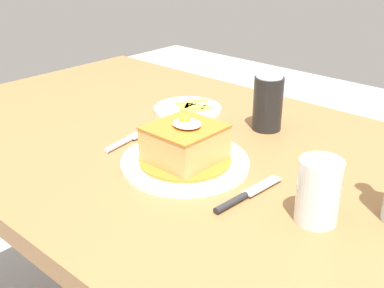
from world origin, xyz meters
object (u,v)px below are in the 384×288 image
object	(u,v)px
main_plate	(185,162)
side_plate_fries	(188,109)
soda_can	(268,103)
knife	(241,198)
fork	(125,141)
drinking_glass	(318,195)

from	to	relation	value
main_plate	side_plate_fries	size ratio (longest dim) A/B	1.46
main_plate	side_plate_fries	world-z (taller)	main_plate
soda_can	knife	bearing A→B (deg)	-63.23
knife	soda_can	world-z (taller)	soda_can
fork	side_plate_fries	xyz separation A→B (m)	(-0.04, 0.24, -0.00)
fork	side_plate_fries	distance (m)	0.24
main_plate	soda_can	bearing A→B (deg)	87.93
main_plate	side_plate_fries	xyz separation A→B (m)	(-0.20, 0.23, -0.00)
fork	drinking_glass	size ratio (longest dim) A/B	1.35
fork	drinking_glass	bearing A→B (deg)	1.32
drinking_glass	knife	bearing A→B (deg)	-165.28
knife	fork	bearing A→B (deg)	176.13
main_plate	drinking_glass	size ratio (longest dim) A/B	2.37
fork	soda_can	xyz separation A→B (m)	(0.18, 0.27, 0.06)
main_plate	fork	world-z (taller)	main_plate
knife	side_plate_fries	size ratio (longest dim) A/B	0.97
knife	drinking_glass	world-z (taller)	drinking_glass
soda_can	fork	bearing A→B (deg)	-122.92
fork	knife	distance (m)	0.33
knife	soda_can	distance (m)	0.33
knife	main_plate	bearing A→B (deg)	168.64
main_plate	knife	size ratio (longest dim) A/B	1.50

